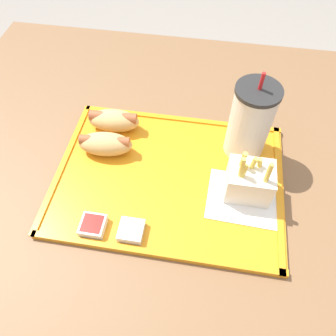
{
  "coord_description": "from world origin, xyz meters",
  "views": [
    {
      "loc": [
        0.06,
        -0.36,
        1.3
      ],
      "look_at": [
        -0.0,
        0.02,
        0.77
      ],
      "focal_mm": 35.0,
      "sensor_mm": 36.0,
      "label": 1
    }
  ],
  "objects_px": {
    "fries_carton": "(249,181)",
    "sauce_cup_mayo": "(131,230)",
    "hot_dog_far": "(114,120)",
    "soda_cup": "(250,122)",
    "hot_dog_near": "(105,144)",
    "sauce_cup_ketchup": "(93,225)"
  },
  "relations": [
    {
      "from": "soda_cup",
      "to": "hot_dog_far",
      "type": "distance_m",
      "value": 0.3
    },
    {
      "from": "hot_dog_far",
      "to": "sauce_cup_ketchup",
      "type": "height_order",
      "value": "hot_dog_far"
    },
    {
      "from": "hot_dog_far",
      "to": "fries_carton",
      "type": "xyz_separation_m",
      "value": [
        0.3,
        -0.13,
        0.01
      ]
    },
    {
      "from": "fries_carton",
      "to": "sauce_cup_mayo",
      "type": "height_order",
      "value": "fries_carton"
    },
    {
      "from": "soda_cup",
      "to": "hot_dog_near",
      "type": "relative_size",
      "value": 1.7
    },
    {
      "from": "hot_dog_near",
      "to": "sauce_cup_mayo",
      "type": "distance_m",
      "value": 0.2
    },
    {
      "from": "fries_carton",
      "to": "sauce_cup_ketchup",
      "type": "distance_m",
      "value": 0.3
    },
    {
      "from": "hot_dog_far",
      "to": "sauce_cup_mayo",
      "type": "relative_size",
      "value": 2.61
    },
    {
      "from": "fries_carton",
      "to": "sauce_cup_mayo",
      "type": "xyz_separation_m",
      "value": [
        -0.21,
        -0.12,
        -0.03
      ]
    },
    {
      "from": "sauce_cup_mayo",
      "to": "fries_carton",
      "type": "bearing_deg",
      "value": 30.91
    },
    {
      "from": "hot_dog_near",
      "to": "sauce_cup_mayo",
      "type": "bearing_deg",
      "value": -61.83
    },
    {
      "from": "hot_dog_far",
      "to": "sauce_cup_ketchup",
      "type": "bearing_deg",
      "value": -84.46
    },
    {
      "from": "soda_cup",
      "to": "hot_dog_near",
      "type": "height_order",
      "value": "soda_cup"
    },
    {
      "from": "sauce_cup_mayo",
      "to": "hot_dog_far",
      "type": "bearing_deg",
      "value": 111.07
    },
    {
      "from": "hot_dog_far",
      "to": "soda_cup",
      "type": "bearing_deg",
      "value": -2.76
    },
    {
      "from": "sauce_cup_ketchup",
      "to": "sauce_cup_mayo",
      "type": "bearing_deg",
      "value": 1.03
    },
    {
      "from": "soda_cup",
      "to": "sauce_cup_ketchup",
      "type": "distance_m",
      "value": 0.37
    },
    {
      "from": "hot_dog_far",
      "to": "hot_dog_near",
      "type": "xyz_separation_m",
      "value": [
        0.0,
        -0.07,
        -0.0
      ]
    },
    {
      "from": "hot_dog_far",
      "to": "sauce_cup_mayo",
      "type": "xyz_separation_m",
      "value": [
        0.1,
        -0.25,
        -0.02
      ]
    },
    {
      "from": "soda_cup",
      "to": "fries_carton",
      "type": "bearing_deg",
      "value": -85.57
    },
    {
      "from": "soda_cup",
      "to": "hot_dog_near",
      "type": "xyz_separation_m",
      "value": [
        -0.29,
        -0.06,
        -0.06
      ]
    },
    {
      "from": "soda_cup",
      "to": "fries_carton",
      "type": "distance_m",
      "value": 0.12
    }
  ]
}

